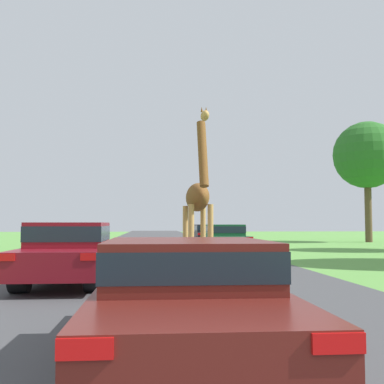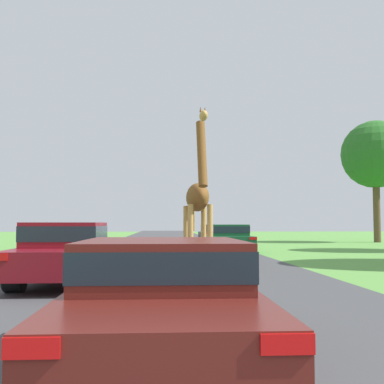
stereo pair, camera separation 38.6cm
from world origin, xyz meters
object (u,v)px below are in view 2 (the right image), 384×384
(car_lead_maroon, at_px, (162,294))
(car_queue_right, at_px, (215,234))
(car_queue_left, at_px, (229,237))
(car_far_ahead, at_px, (66,250))
(giraffe_near_road, at_px, (198,198))
(tree_far_right, at_px, (375,155))

(car_lead_maroon, distance_m, car_queue_right, 27.37)
(car_queue_left, xyz_separation_m, car_far_ahead, (-5.55, -12.03, 0.04))
(giraffe_near_road, relative_size, car_far_ahead, 1.02)
(car_queue_right, height_order, car_queue_left, car_queue_left)
(car_lead_maroon, relative_size, car_far_ahead, 0.96)
(car_queue_right, xyz_separation_m, tree_far_right, (12.38, 2.47, 5.81))
(car_queue_right, bearing_deg, giraffe_near_road, -97.97)
(car_queue_left, height_order, car_far_ahead, car_far_ahead)
(tree_far_right, bearing_deg, car_queue_right, -168.70)
(giraffe_near_road, distance_m, car_lead_maroon, 10.31)
(giraffe_near_road, xyz_separation_m, car_lead_maroon, (-1.12, -10.13, -1.54))
(car_queue_right, distance_m, car_far_ahead, 21.54)
(giraffe_near_road, xyz_separation_m, car_queue_left, (2.15, 8.29, -1.48))
(car_far_ahead, distance_m, tree_far_right, 30.04)
(car_far_ahead, bearing_deg, car_queue_left, 65.24)
(car_queue_left, bearing_deg, car_far_ahead, -114.76)
(car_lead_maroon, relative_size, car_queue_right, 0.99)
(car_queue_left, bearing_deg, car_queue_right, 88.45)
(car_queue_right, relative_size, car_far_ahead, 0.97)
(car_queue_right, distance_m, car_queue_left, 8.72)
(tree_far_right, bearing_deg, car_far_ahead, -128.03)
(giraffe_near_road, relative_size, car_queue_right, 1.05)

